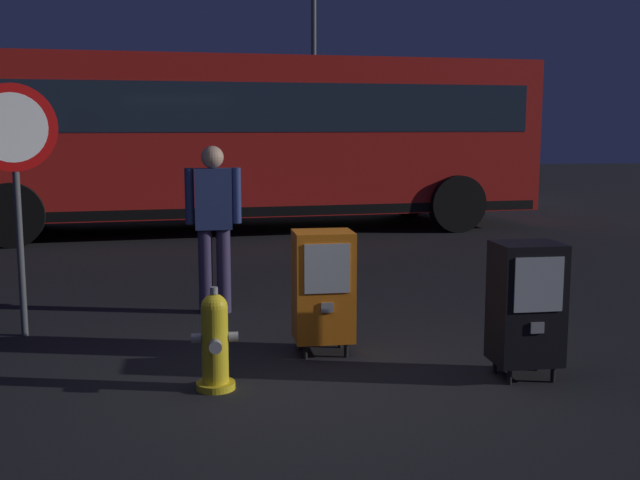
# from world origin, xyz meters

# --- Properties ---
(ground_plane) EXTENTS (60.00, 60.00, 0.00)m
(ground_plane) POSITION_xyz_m (0.00, 0.00, 0.00)
(ground_plane) COLOR black
(fire_hydrant) EXTENTS (0.33, 0.32, 0.75)m
(fire_hydrant) POSITION_xyz_m (-0.63, 0.12, 0.35)
(fire_hydrant) COLOR yellow
(fire_hydrant) RESTS_ON ground_plane
(newspaper_box_primary) EXTENTS (0.48, 0.42, 1.02)m
(newspaper_box_primary) POSITION_xyz_m (1.66, 0.02, 0.57)
(newspaper_box_primary) COLOR black
(newspaper_box_primary) RESTS_ON ground_plane
(newspaper_box_secondary) EXTENTS (0.48, 0.42, 1.02)m
(newspaper_box_secondary) POSITION_xyz_m (0.27, 0.87, 0.57)
(newspaper_box_secondary) COLOR black
(newspaper_box_secondary) RESTS_ON ground_plane
(stop_sign) EXTENTS (0.71, 0.31, 2.23)m
(stop_sign) POSITION_xyz_m (-2.28, 1.81, 1.60)
(stop_sign) COLOR #4C4F54
(stop_sign) RESTS_ON ground_plane
(pedestrian) EXTENTS (0.55, 0.22, 1.67)m
(pedestrian) POSITION_xyz_m (-0.57, 2.43, 0.95)
(pedestrian) COLOR #382D51
(pedestrian) RESTS_ON ground_plane
(bus_near) EXTENTS (10.67, 3.46, 3.00)m
(bus_near) POSITION_xyz_m (-0.00, 8.73, 1.71)
(bus_near) COLOR red
(bus_near) RESTS_ON ground_plane
(bus_far) EXTENTS (10.63, 3.26, 3.00)m
(bus_far) POSITION_xyz_m (0.55, 13.08, 1.71)
(bus_far) COLOR beige
(bus_far) RESTS_ON ground_plane
(street_light_near_left) EXTENTS (0.32, 0.32, 8.36)m
(street_light_near_left) POSITION_xyz_m (2.40, 15.69, 4.76)
(street_light_near_left) COLOR #4C4F54
(street_light_near_left) RESTS_ON ground_plane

